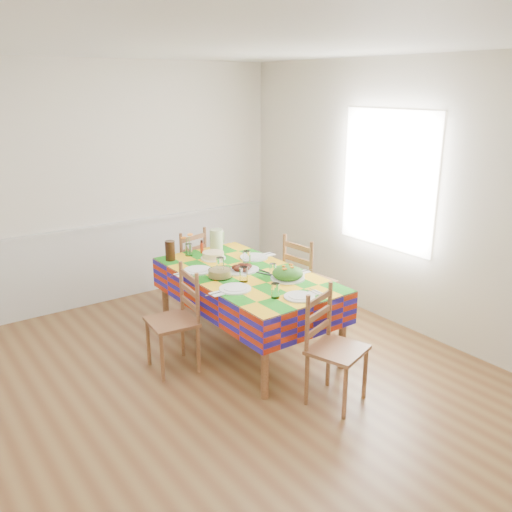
{
  "coord_description": "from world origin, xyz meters",
  "views": [
    {
      "loc": [
        -2.08,
        -3.35,
        2.43
      ],
      "look_at": [
        0.61,
        0.35,
        0.98
      ],
      "focal_mm": 38.0,
      "sensor_mm": 36.0,
      "label": 1
    }
  ],
  "objects_px": {
    "chair_left": "(176,320)",
    "meat_platter": "(242,269)",
    "chair_near": "(333,348)",
    "tea_pitcher": "(170,251)",
    "chair_far": "(186,268)",
    "green_pitcher": "(216,240)",
    "dining_table": "(246,281)",
    "chair_right": "(306,282)"
  },
  "relations": [
    {
      "from": "chair_left",
      "to": "meat_platter",
      "type": "bearing_deg",
      "value": 101.42
    },
    {
      "from": "meat_platter",
      "to": "chair_near",
      "type": "relative_size",
      "value": 0.38
    },
    {
      "from": "tea_pitcher",
      "to": "chair_left",
      "type": "distance_m",
      "value": 0.94
    },
    {
      "from": "chair_far",
      "to": "chair_left",
      "type": "distance_m",
      "value": 1.42
    },
    {
      "from": "meat_platter",
      "to": "tea_pitcher",
      "type": "distance_m",
      "value": 0.81
    },
    {
      "from": "green_pitcher",
      "to": "meat_platter",
      "type": "bearing_deg",
      "value": -102.79
    },
    {
      "from": "meat_platter",
      "to": "chair_far",
      "type": "distance_m",
      "value": 1.17
    },
    {
      "from": "chair_far",
      "to": "chair_near",
      "type": "bearing_deg",
      "value": 76.72
    },
    {
      "from": "dining_table",
      "to": "chair_far",
      "type": "relative_size",
      "value": 2.06
    },
    {
      "from": "green_pitcher",
      "to": "chair_far",
      "type": "height_order",
      "value": "green_pitcher"
    },
    {
      "from": "chair_near",
      "to": "chair_far",
      "type": "relative_size",
      "value": 1.01
    },
    {
      "from": "meat_platter",
      "to": "chair_far",
      "type": "relative_size",
      "value": 0.38
    },
    {
      "from": "green_pitcher",
      "to": "chair_far",
      "type": "distance_m",
      "value": 0.6
    },
    {
      "from": "green_pitcher",
      "to": "chair_right",
      "type": "xyz_separation_m",
      "value": [
        0.6,
        -0.78,
        -0.37
      ]
    },
    {
      "from": "meat_platter",
      "to": "tea_pitcher",
      "type": "relative_size",
      "value": 1.76
    },
    {
      "from": "green_pitcher",
      "to": "chair_far",
      "type": "bearing_deg",
      "value": 109.4
    },
    {
      "from": "dining_table",
      "to": "chair_far",
      "type": "bearing_deg",
      "value": 89.55
    },
    {
      "from": "chair_far",
      "to": "chair_right",
      "type": "xyz_separation_m",
      "value": [
        0.74,
        -1.2,
        0.03
      ]
    },
    {
      "from": "dining_table",
      "to": "chair_left",
      "type": "distance_m",
      "value": 0.78
    },
    {
      "from": "meat_platter",
      "to": "chair_right",
      "type": "bearing_deg",
      "value": -5.23
    },
    {
      "from": "tea_pitcher",
      "to": "chair_far",
      "type": "relative_size",
      "value": 0.22
    },
    {
      "from": "chair_near",
      "to": "chair_far",
      "type": "xyz_separation_m",
      "value": [
        0.02,
        2.39,
        -0.0
      ]
    },
    {
      "from": "chair_near",
      "to": "chair_left",
      "type": "relative_size",
      "value": 1.0
    },
    {
      "from": "dining_table",
      "to": "meat_platter",
      "type": "relative_size",
      "value": 5.41
    },
    {
      "from": "chair_far",
      "to": "chair_right",
      "type": "relative_size",
      "value": 0.94
    },
    {
      "from": "tea_pitcher",
      "to": "chair_near",
      "type": "relative_size",
      "value": 0.21
    },
    {
      "from": "green_pitcher",
      "to": "chair_right",
      "type": "height_order",
      "value": "chair_right"
    },
    {
      "from": "dining_table",
      "to": "tea_pitcher",
      "type": "bearing_deg",
      "value": 116.75
    },
    {
      "from": "dining_table",
      "to": "chair_near",
      "type": "height_order",
      "value": "chair_near"
    },
    {
      "from": "meat_platter",
      "to": "chair_near",
      "type": "xyz_separation_m",
      "value": [
        -0.01,
        -1.26,
        -0.31
      ]
    },
    {
      "from": "tea_pitcher",
      "to": "chair_right",
      "type": "relative_size",
      "value": 0.2
    },
    {
      "from": "chair_far",
      "to": "chair_left",
      "type": "height_order",
      "value": "chair_left"
    },
    {
      "from": "dining_table",
      "to": "chair_left",
      "type": "xyz_separation_m",
      "value": [
        -0.76,
        -0.0,
        -0.2
      ]
    },
    {
      "from": "meat_platter",
      "to": "green_pitcher",
      "type": "height_order",
      "value": "green_pitcher"
    },
    {
      "from": "dining_table",
      "to": "chair_right",
      "type": "xyz_separation_m",
      "value": [
        0.75,
        -0.0,
        -0.17
      ]
    },
    {
      "from": "dining_table",
      "to": "chair_far",
      "type": "xyz_separation_m",
      "value": [
        0.01,
        1.19,
        -0.2
      ]
    },
    {
      "from": "dining_table",
      "to": "meat_platter",
      "type": "distance_m",
      "value": 0.13
    },
    {
      "from": "chair_near",
      "to": "meat_platter",
      "type": "bearing_deg",
      "value": 71.39
    },
    {
      "from": "dining_table",
      "to": "tea_pitcher",
      "type": "xyz_separation_m",
      "value": [
        -0.39,
        0.78,
        0.18
      ]
    },
    {
      "from": "dining_table",
      "to": "chair_left",
      "type": "height_order",
      "value": "chair_left"
    },
    {
      "from": "green_pitcher",
      "to": "chair_near",
      "type": "bearing_deg",
      "value": -94.93
    },
    {
      "from": "chair_left",
      "to": "chair_near",
      "type": "bearing_deg",
      "value": 38.05
    }
  ]
}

